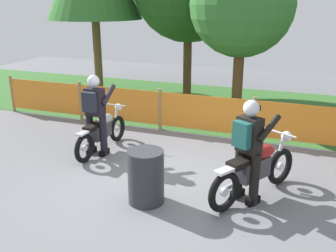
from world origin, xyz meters
TOP-DOWN VIEW (x-y plane):
  - ground at (0.00, 0.00)m, footprint 24.00×24.00m
  - grass_verge at (0.00, 5.30)m, footprint 24.00×5.29m
  - barrier_fence at (0.00, 2.66)m, footprint 11.55×0.08m
  - tree_near_right at (0.41, 4.45)m, footprint 2.69×2.69m
  - motorcycle_lead at (-1.79, 0.92)m, footprint 0.56×1.91m
  - motorcycle_trailing at (1.57, 0.06)m, footprint 1.15×1.89m
  - rider_lead at (-1.79, 0.71)m, footprint 0.56×0.69m
  - rider_trailing at (1.46, -0.14)m, footprint 0.71×0.79m
  - spare_drum at (-0.02, -0.74)m, footprint 0.58×0.58m

SIDE VIEW (x-z plane):
  - ground at x=0.00m, z-range -0.02..0.00m
  - grass_verge at x=0.00m, z-range 0.00..0.01m
  - motorcycle_lead at x=-1.79m, z-range -0.01..0.89m
  - spare_drum at x=-0.02m, z-range 0.00..0.88m
  - motorcycle_trailing at x=1.57m, z-range -0.02..0.98m
  - barrier_fence at x=0.00m, z-range 0.02..1.07m
  - rider_lead at x=-1.79m, z-range 0.11..1.80m
  - rider_trailing at x=1.46m, z-range 0.11..1.80m
  - tree_near_right at x=0.41m, z-range 0.80..5.13m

